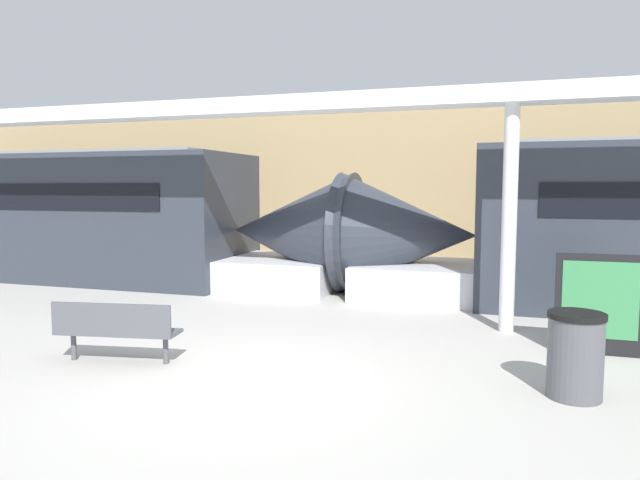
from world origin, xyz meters
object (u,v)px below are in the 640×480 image
trash_bin (575,355)px  train_right (39,218)px  poster_board (599,304)px  support_column_near (509,220)px  bench_near (115,327)px

trash_bin → train_right: bearing=156.4°
poster_board → trash_bin: bearing=-105.4°
train_right → trash_bin: bearing=-23.6°
trash_bin → support_column_near: 3.18m
bench_near → support_column_near: (4.90, 3.30, 1.32)m
bench_near → support_column_near: size_ratio=0.46×
trash_bin → support_column_near: (-0.69, 2.81, 1.32)m
poster_board → support_column_near: bearing=141.4°
train_right → bench_near: 9.12m
trash_bin → poster_board: (0.51, 1.85, 0.23)m
trash_bin → poster_board: bearing=74.6°
train_right → poster_board: bearing=-15.4°
support_column_near → poster_board: bearing=-38.6°
train_right → poster_board: size_ratio=12.14×
bench_near → support_column_near: bearing=24.5°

